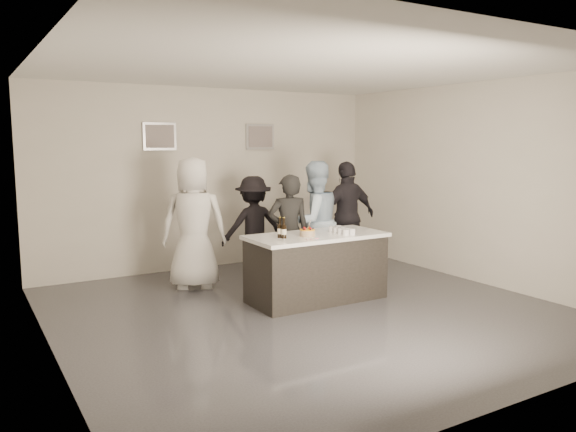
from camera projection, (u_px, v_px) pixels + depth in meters
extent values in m
plane|color=#3D3D42|center=(308.00, 310.00, 7.10)|extent=(6.00, 6.00, 0.00)
plane|color=white|center=(309.00, 68.00, 6.70)|extent=(6.00, 6.00, 0.00)
cube|color=beige|center=(212.00, 178.00, 9.45)|extent=(6.00, 0.04, 3.00)
cube|color=beige|center=(519.00, 223.00, 4.34)|extent=(6.00, 0.04, 3.00)
cube|color=beige|center=(46.00, 207.00, 5.38)|extent=(0.04, 6.00, 3.00)
cube|color=beige|center=(476.00, 183.00, 8.42)|extent=(0.04, 6.00, 3.00)
cube|color=#B2B2B7|center=(160.00, 136.00, 8.88)|extent=(0.54, 0.04, 0.44)
cube|color=#B2B2B7|center=(260.00, 137.00, 9.79)|extent=(0.54, 0.04, 0.44)
cube|color=white|center=(316.00, 267.00, 7.51)|extent=(1.86, 0.86, 0.90)
cylinder|color=#F1A219|center=(307.00, 233.00, 7.30)|extent=(0.20, 0.20, 0.08)
cylinder|color=black|center=(280.00, 228.00, 7.17)|extent=(0.07, 0.07, 0.26)
cylinder|color=black|center=(284.00, 228.00, 7.12)|extent=(0.07, 0.07, 0.26)
cube|color=orange|center=(342.00, 230.00, 7.53)|extent=(0.19, 0.40, 0.08)
cube|color=pink|center=(313.00, 239.00, 7.07)|extent=(0.24, 0.08, 0.01)
imported|color=black|center=(289.00, 232.00, 8.07)|extent=(0.70, 0.57, 1.66)
imported|color=#ACC7E1|center=(314.00, 222.00, 8.44)|extent=(0.92, 0.73, 1.83)
imported|color=silver|center=(194.00, 223.00, 8.08)|extent=(1.10, 0.94, 1.91)
imported|color=#242127|center=(347.00, 216.00, 9.22)|extent=(1.07, 0.46, 1.80)
imported|color=black|center=(254.00, 226.00, 8.85)|extent=(1.10, 0.73, 1.58)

